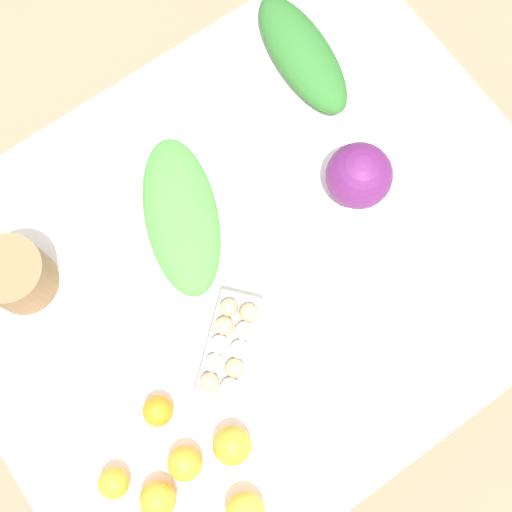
{
  "coord_description": "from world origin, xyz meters",
  "views": [
    {
      "loc": [
        0.23,
        0.32,
        2.27
      ],
      "look_at": [
        0.0,
        0.0,
        0.77
      ],
      "focal_mm": 50.0,
      "sensor_mm": 36.0,
      "label": 1
    }
  ],
  "objects_px": {
    "cabbage_purple": "(359,176)",
    "orange_3": "(185,463)",
    "greens_bunch_dandelion": "(181,216)",
    "orange_2": "(158,499)",
    "orange_4": "(158,411)",
    "orange_7": "(114,483)",
    "egg_carton": "(230,349)",
    "orange_6": "(245,512)",
    "paper_bag": "(16,275)",
    "greens_bunch_beet_tops": "(302,54)",
    "orange_0": "(232,446)"
  },
  "relations": [
    {
      "from": "orange_2",
      "to": "cabbage_purple",
      "type": "bearing_deg",
      "value": -157.26
    },
    {
      "from": "cabbage_purple",
      "to": "orange_3",
      "type": "relative_size",
      "value": 2.03
    },
    {
      "from": "greens_bunch_dandelion",
      "to": "orange_6",
      "type": "xyz_separation_m",
      "value": [
        0.24,
        0.58,
        0.0
      ]
    },
    {
      "from": "orange_4",
      "to": "orange_7",
      "type": "distance_m",
      "value": 0.16
    },
    {
      "from": "orange_7",
      "to": "cabbage_purple",
      "type": "bearing_deg",
      "value": -163.78
    },
    {
      "from": "cabbage_purple",
      "to": "greens_bunch_dandelion",
      "type": "xyz_separation_m",
      "value": [
        0.36,
        -0.16,
        -0.04
      ]
    },
    {
      "from": "orange_2",
      "to": "greens_bunch_beet_tops",
      "type": "bearing_deg",
      "value": -142.33
    },
    {
      "from": "greens_bunch_beet_tops",
      "to": "orange_0",
      "type": "xyz_separation_m",
      "value": [
        0.63,
        0.63,
        -0.0
      ]
    },
    {
      "from": "greens_bunch_dandelion",
      "to": "orange_0",
      "type": "relative_size",
      "value": 4.62
    },
    {
      "from": "paper_bag",
      "to": "orange_3",
      "type": "relative_size",
      "value": 2.04
    },
    {
      "from": "orange_2",
      "to": "orange_4",
      "type": "distance_m",
      "value": 0.17
    },
    {
      "from": "greens_bunch_beet_tops",
      "to": "egg_carton",
      "type": "bearing_deg",
      "value": 41.46
    },
    {
      "from": "cabbage_purple",
      "to": "orange_6",
      "type": "relative_size",
      "value": 1.82
    },
    {
      "from": "greens_bunch_dandelion",
      "to": "orange_3",
      "type": "xyz_separation_m",
      "value": [
        0.28,
        0.44,
        -0.0
      ]
    },
    {
      "from": "orange_3",
      "to": "orange_7",
      "type": "xyz_separation_m",
      "value": [
        0.14,
        -0.05,
        -0.0
      ]
    },
    {
      "from": "greens_bunch_dandelion",
      "to": "orange_6",
      "type": "distance_m",
      "value": 0.63
    },
    {
      "from": "greens_bunch_beet_tops",
      "to": "orange_3",
      "type": "height_order",
      "value": "greens_bunch_beet_tops"
    },
    {
      "from": "orange_0",
      "to": "orange_6",
      "type": "height_order",
      "value": "same"
    },
    {
      "from": "greens_bunch_dandelion",
      "to": "orange_0",
      "type": "bearing_deg",
      "value": 68.13
    },
    {
      "from": "egg_carton",
      "to": "orange_2",
      "type": "distance_m",
      "value": 0.33
    },
    {
      "from": "orange_2",
      "to": "orange_4",
      "type": "relative_size",
      "value": 1.14
    },
    {
      "from": "orange_6",
      "to": "orange_7",
      "type": "distance_m",
      "value": 0.27
    },
    {
      "from": "egg_carton",
      "to": "orange_7",
      "type": "xyz_separation_m",
      "value": [
        0.34,
        0.09,
        -0.01
      ]
    },
    {
      "from": "cabbage_purple",
      "to": "paper_bag",
      "type": "height_order",
      "value": "cabbage_purple"
    },
    {
      "from": "greens_bunch_dandelion",
      "to": "orange_7",
      "type": "bearing_deg",
      "value": 42.56
    },
    {
      "from": "greens_bunch_dandelion",
      "to": "orange_3",
      "type": "distance_m",
      "value": 0.52
    },
    {
      "from": "orange_7",
      "to": "orange_3",
      "type": "bearing_deg",
      "value": 159.6
    },
    {
      "from": "egg_carton",
      "to": "orange_3",
      "type": "relative_size",
      "value": 3.28
    },
    {
      "from": "orange_0",
      "to": "orange_4",
      "type": "xyz_separation_m",
      "value": [
        0.09,
        -0.14,
        -0.01
      ]
    },
    {
      "from": "orange_0",
      "to": "orange_7",
      "type": "distance_m",
      "value": 0.25
    },
    {
      "from": "orange_2",
      "to": "orange_6",
      "type": "bearing_deg",
      "value": 137.0
    },
    {
      "from": "orange_4",
      "to": "orange_7",
      "type": "bearing_deg",
      "value": 24.13
    },
    {
      "from": "cabbage_purple",
      "to": "orange_6",
      "type": "distance_m",
      "value": 0.73
    },
    {
      "from": "egg_carton",
      "to": "orange_4",
      "type": "distance_m",
      "value": 0.19
    },
    {
      "from": "cabbage_purple",
      "to": "orange_6",
      "type": "height_order",
      "value": "cabbage_purple"
    },
    {
      "from": "greens_bunch_beet_tops",
      "to": "orange_3",
      "type": "relative_size",
      "value": 4.76
    },
    {
      "from": "cabbage_purple",
      "to": "orange_7",
      "type": "xyz_separation_m",
      "value": [
        0.78,
        0.23,
        -0.04
      ]
    },
    {
      "from": "orange_0",
      "to": "orange_6",
      "type": "xyz_separation_m",
      "value": [
        0.05,
        0.12,
        0.0
      ]
    },
    {
      "from": "orange_4",
      "to": "orange_6",
      "type": "xyz_separation_m",
      "value": [
        -0.03,
        0.26,
        0.01
      ]
    },
    {
      "from": "cabbage_purple",
      "to": "orange_2",
      "type": "height_order",
      "value": "cabbage_purple"
    },
    {
      "from": "egg_carton",
      "to": "orange_7",
      "type": "distance_m",
      "value": 0.35
    },
    {
      "from": "paper_bag",
      "to": "cabbage_purple",
      "type": "bearing_deg",
      "value": 161.62
    },
    {
      "from": "egg_carton",
      "to": "orange_3",
      "type": "height_order",
      "value": "egg_carton"
    },
    {
      "from": "paper_bag",
      "to": "orange_6",
      "type": "distance_m",
      "value": 0.67
    },
    {
      "from": "cabbage_purple",
      "to": "egg_carton",
      "type": "distance_m",
      "value": 0.46
    },
    {
      "from": "orange_7",
      "to": "orange_4",
      "type": "bearing_deg",
      "value": -155.87
    },
    {
      "from": "orange_0",
      "to": "greens_bunch_dandelion",
      "type": "bearing_deg",
      "value": -111.87
    },
    {
      "from": "orange_7",
      "to": "greens_bunch_beet_tops",
      "type": "bearing_deg",
      "value": -147.63
    },
    {
      "from": "greens_bunch_beet_tops",
      "to": "orange_6",
      "type": "distance_m",
      "value": 1.01
    },
    {
      "from": "orange_6",
      "to": "orange_7",
      "type": "bearing_deg",
      "value": -46.86
    }
  ]
}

